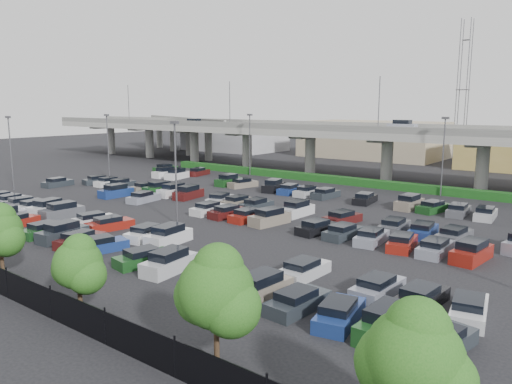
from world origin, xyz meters
The scene contains 8 objects.
ground centered at (0.00, 0.00, 0.00)m, with size 280.00×280.00×0.00m, color black.
overpass centered at (-0.21, 31.99, 6.97)m, with size 150.00×13.00×15.80m.
on_ramp centered at (-52.10, 43.05, 6.86)m, with size 50.93×30.13×8.80m.
hedge centered at (0.00, 25.00, 0.55)m, with size 66.00×1.60×1.10m, color #113C12.
parked_cars centered at (-0.78, -4.10, 0.61)m, with size 63.14×41.68×1.67m.
light_poles centered at (-4.13, 2.00, 6.24)m, with size 66.90×48.38×10.30m.
distant_buildings centered at (12.38, 61.81, 3.74)m, with size 138.00×24.00×9.00m.
comm_tower centered at (4.00, 74.00, 15.61)m, with size 2.40×2.40×30.00m.
Camera 1 is at (36.18, -41.85, 11.92)m, focal length 35.00 mm.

